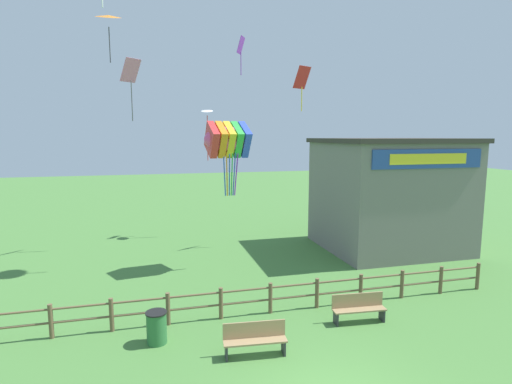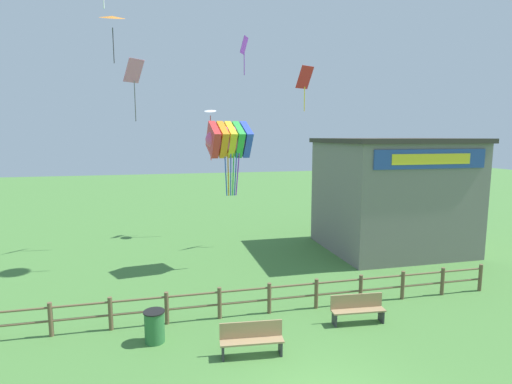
# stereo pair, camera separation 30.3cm
# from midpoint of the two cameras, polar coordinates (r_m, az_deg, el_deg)

# --- Properties ---
(wooden_fence) EXTENTS (17.69, 0.14, 1.09)m
(wooden_fence) POSITION_cam_midpoint_polar(r_m,az_deg,el_deg) (14.43, 1.45, -14.65)
(wooden_fence) COLOR brown
(wooden_fence) RESTS_ON ground_plane
(seaside_building) EXTENTS (7.21, 6.39, 6.06)m
(seaside_building) POSITION_cam_midpoint_polar(r_m,az_deg,el_deg) (23.01, 18.06, -0.22)
(seaside_building) COLOR slate
(seaside_building) RESTS_ON ground_plane
(park_bench_near_fence) EXTENTS (1.83, 0.57, 0.95)m
(park_bench_near_fence) POSITION_cam_midpoint_polar(r_m,az_deg,el_deg) (12.01, -0.94, -20.12)
(park_bench_near_fence) COLOR #9E7F56
(park_bench_near_fence) RESTS_ON ground_plane
(park_bench_by_building) EXTENTS (1.82, 0.54, 0.95)m
(park_bench_by_building) POSITION_cam_midpoint_polar(r_m,az_deg,el_deg) (14.24, 13.82, -15.67)
(park_bench_by_building) COLOR #9E7F56
(park_bench_by_building) RESTS_ON ground_plane
(trash_bin) EXTENTS (0.64, 0.64, 0.98)m
(trash_bin) POSITION_cam_midpoint_polar(r_m,az_deg,el_deg) (12.98, -14.69, -18.20)
(trash_bin) COLOR #2D6B38
(trash_bin) RESTS_ON ground_plane
(kite_rainbow_parafoil) EXTENTS (2.40, 1.92, 3.44)m
(kite_rainbow_parafoil) POSITION_cam_midpoint_polar(r_m,az_deg,el_deg) (18.47, -4.53, 7.46)
(kite_rainbow_parafoil) COLOR #E54C8C
(kite_purple_streamer) EXTENTS (0.65, 0.80, 2.29)m
(kite_purple_streamer) POSITION_cam_midpoint_polar(r_m,az_deg,el_deg) (25.98, -2.53, 19.80)
(kite_purple_streamer) COLOR purple
(kite_red_diamond) EXTENTS (1.05, 0.86, 2.42)m
(kite_red_diamond) POSITION_cam_midpoint_polar(r_m,az_deg,el_deg) (23.00, 6.19, 15.59)
(kite_red_diamond) COLOR red
(kite_pink_diamond) EXTENTS (1.16, 1.11, 3.24)m
(kite_pink_diamond) POSITION_cam_midpoint_polar(r_m,az_deg,el_deg) (23.08, -17.82, 15.54)
(kite_pink_diamond) COLOR pink
(kite_orange_delta) EXTENTS (1.41, 1.38, 2.69)m
(kite_orange_delta) POSITION_cam_midpoint_polar(r_m,az_deg,el_deg) (24.91, -20.71, 22.37)
(kite_orange_delta) COLOR orange
(kite_white_delta) EXTENTS (0.88, 0.87, 3.14)m
(kite_white_delta) POSITION_cam_midpoint_polar(r_m,az_deg,el_deg) (24.80, -7.34, 10.74)
(kite_white_delta) COLOR white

